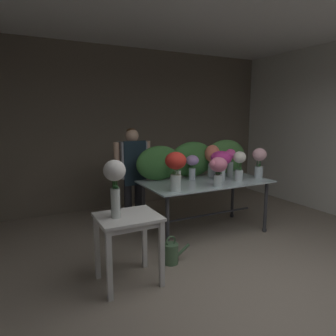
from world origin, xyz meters
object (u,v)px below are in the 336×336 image
object	(u,v)px
vase_coral_lilies	(212,158)
watering_can	(171,253)
vase_lilac_stock	(192,164)
vase_sunset_freesia	(178,165)
vase_magenta_peonies	(221,161)
vase_rosy_roses	(218,168)
display_table_glass	(206,189)
vase_ivory_dahlias	(240,164)
side_table_white	(128,226)
vase_scarlet_ranunculus	(176,166)
vase_white_roses_tall	(115,180)
vase_blush_hydrangea	(259,160)
florist	(133,168)
vase_fuchsia_anemones	(230,161)

from	to	relation	value
vase_coral_lilies	watering_can	world-z (taller)	vase_coral_lilies
vase_lilac_stock	vase_coral_lilies	xyz separation A→B (m)	(0.40, 0.05, 0.07)
vase_sunset_freesia	vase_lilac_stock	bearing A→B (deg)	11.31
vase_magenta_peonies	vase_rosy_roses	bearing A→B (deg)	-131.87
display_table_glass	watering_can	world-z (taller)	display_table_glass
vase_ivory_dahlias	vase_magenta_peonies	bearing A→B (deg)	139.80
side_table_white	vase_magenta_peonies	xyz separation A→B (m)	(1.71, 0.72, 0.47)
vase_coral_lilies	side_table_white	bearing A→B (deg)	-150.50
vase_ivory_dahlias	vase_scarlet_ranunculus	distance (m)	1.11
side_table_white	vase_rosy_roses	world-z (taller)	vase_rosy_roses
vase_scarlet_ranunculus	vase_white_roses_tall	size ratio (longest dim) A/B	0.86
vase_magenta_peonies	vase_coral_lilies	world-z (taller)	vase_coral_lilies
vase_blush_hydrangea	vase_white_roses_tall	bearing A→B (deg)	-166.71
vase_rosy_roses	vase_lilac_stock	bearing A→B (deg)	97.61
vase_rosy_roses	vase_coral_lilies	distance (m)	0.67
display_table_glass	vase_lilac_stock	distance (m)	0.41
side_table_white	vase_sunset_freesia	world-z (taller)	vase_sunset_freesia
florist	vase_ivory_dahlias	bearing A→B (deg)	-35.53
vase_lilac_stock	vase_ivory_dahlias	bearing A→B (deg)	-33.82
vase_blush_hydrangea	florist	bearing A→B (deg)	151.96
vase_lilac_stock	watering_can	distance (m)	1.41
vase_ivory_dahlias	display_table_glass	bearing A→B (deg)	151.64
watering_can	vase_coral_lilies	bearing A→B (deg)	35.49
vase_scarlet_ranunculus	vase_sunset_freesia	bearing A→B (deg)	59.00
vase_white_roses_tall	vase_sunset_freesia	bearing A→B (deg)	36.43
side_table_white	vase_ivory_dahlias	world-z (taller)	vase_ivory_dahlias
vase_scarlet_ranunculus	vase_blush_hydrangea	bearing A→B (deg)	4.72
vase_fuchsia_anemones	vase_white_roses_tall	bearing A→B (deg)	-157.84
vase_coral_lilies	vase_blush_hydrangea	bearing A→B (deg)	-35.59
vase_fuchsia_anemones	vase_magenta_peonies	distance (m)	0.31
florist	vase_coral_lilies	distance (m)	1.24
florist	vase_blush_hydrangea	world-z (taller)	florist
side_table_white	display_table_glass	bearing A→B (deg)	27.73
vase_coral_lilies	vase_lilac_stock	bearing A→B (deg)	-172.75
vase_blush_hydrangea	vase_ivory_dahlias	distance (m)	0.40
display_table_glass	side_table_white	xyz separation A→B (m)	(-1.49, -0.78, -0.06)
vase_lilac_stock	vase_coral_lilies	world-z (taller)	vase_coral_lilies
vase_magenta_peonies	watering_can	size ratio (longest dim) A/B	1.24
side_table_white	watering_can	xyz separation A→B (m)	(0.59, 0.16, -0.49)
vase_rosy_roses	vase_fuchsia_anemones	world-z (taller)	vase_fuchsia_anemones
vase_rosy_roses	vase_scarlet_ranunculus	size ratio (longest dim) A/B	0.81
side_table_white	vase_fuchsia_anemones	bearing A→B (deg)	23.41
vase_magenta_peonies	florist	bearing A→B (deg)	145.40
vase_fuchsia_anemones	vase_white_roses_tall	distance (m)	2.28
vase_rosy_roses	watering_can	xyz separation A→B (m)	(-0.82, -0.23, -0.93)
vase_blush_hydrangea	watering_can	xyz separation A→B (m)	(-1.72, -0.41, -0.95)
display_table_glass	florist	xyz separation A→B (m)	(-0.87, 0.70, 0.27)
vase_rosy_roses	vase_lilac_stock	xyz separation A→B (m)	(-0.07, 0.54, -0.02)
display_table_glass	vase_rosy_roses	world-z (taller)	vase_rosy_roses
vase_white_roses_tall	watering_can	xyz separation A→B (m)	(0.71, 0.16, -0.99)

